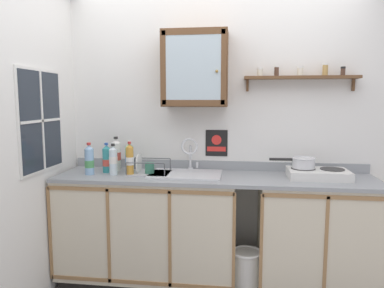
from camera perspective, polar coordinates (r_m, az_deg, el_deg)
back_wall at (r=3.22m, az=3.98°, el=2.39°), size 3.26×0.07×2.61m
side_wall_left at (r=2.75m, az=-26.94°, el=0.63°), size 0.05×3.45×2.61m
lower_cabinet_run at (r=3.20m, az=-7.03°, el=-13.35°), size 1.51×0.58×0.92m
lower_cabinet_run_right at (r=3.17m, az=19.36°, el=-13.88°), size 0.96×0.58×0.92m
countertop at (r=2.97m, az=3.55°, el=-5.40°), size 2.62×0.60×0.03m
backsplash at (r=3.23m, az=3.90°, el=-3.40°), size 2.62×0.02×0.08m
sink at (r=3.03m, az=-0.94°, el=-5.22°), size 0.60×0.46×0.40m
hot_plate_stove at (r=3.05m, az=19.48°, el=-4.50°), size 0.47×0.31×0.08m
saucepan at (r=3.03m, az=17.27°, el=-2.82°), size 0.37×0.19×0.09m
bottle_soda_green_0 at (r=3.13m, az=-9.94°, el=-2.22°), size 0.07×0.07×0.27m
bottle_juice_amber_1 at (r=3.00m, az=-9.90°, el=-2.52°), size 0.06×0.06×0.28m
bottle_water_clear_2 at (r=3.06m, az=-12.45°, el=-2.54°), size 0.07×0.07×0.26m
bottle_detergent_teal_3 at (r=3.18m, az=-13.45°, el=-2.41°), size 0.07×0.07×0.26m
bottle_water_blue_4 at (r=3.12m, az=-16.07°, el=-2.55°), size 0.08×0.08×0.27m
bottle_opaque_white_5 at (r=3.23m, az=-12.01°, el=-1.73°), size 0.08×0.08×0.30m
dish_rack at (r=3.06m, az=-7.12°, el=-4.34°), size 0.35×0.27×0.17m
mug at (r=3.03m, az=-6.78°, el=-3.92°), size 0.08×0.12×0.10m
wall_cabinet at (r=3.08m, az=0.49°, el=11.89°), size 0.55×0.28×0.63m
spice_shelf at (r=3.16m, az=16.95°, el=10.28°), size 0.93×0.14×0.23m
warning_sign at (r=3.20m, az=3.96°, el=0.12°), size 0.20×0.01×0.24m
window at (r=3.00m, az=-23.01°, el=3.43°), size 0.03×0.60×0.80m
trash_bin at (r=3.10m, az=8.66°, el=-19.54°), size 0.25×0.25×0.37m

